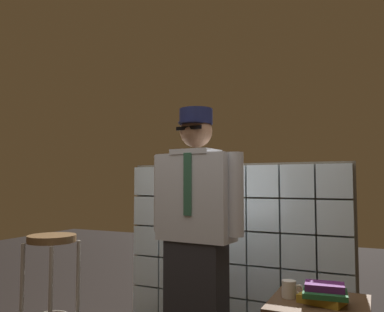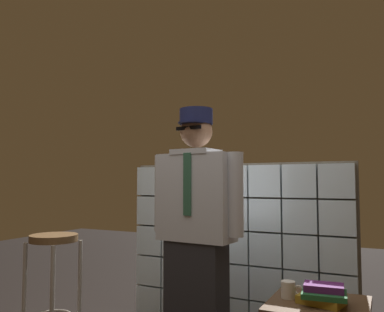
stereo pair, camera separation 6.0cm
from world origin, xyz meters
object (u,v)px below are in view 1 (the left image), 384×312
object	(u,v)px
standing_person	(196,230)
book_stack	(324,294)
coffee_mug	(289,289)
bar_stool	(51,265)

from	to	relation	value
standing_person	book_stack	distance (m)	0.87
book_stack	coffee_mug	world-z (taller)	book_stack
bar_stool	coffee_mug	xyz separation A→B (m)	(1.65, 0.16, -0.02)
bar_stool	coffee_mug	size ratio (longest dim) A/B	6.57
bar_stool	standing_person	bearing A→B (deg)	13.82
book_stack	coffee_mug	xyz separation A→B (m)	(-0.19, 0.03, -0.00)
coffee_mug	standing_person	bearing A→B (deg)	171.60
book_stack	coffee_mug	bearing A→B (deg)	170.57
bar_stool	coffee_mug	bearing A→B (deg)	5.52
bar_stool	book_stack	xyz separation A→B (m)	(1.84, 0.13, -0.01)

